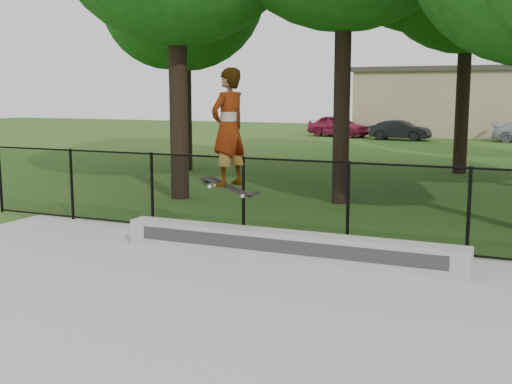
# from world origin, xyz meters

# --- Properties ---
(grind_ledge) EXTENTS (5.75, 0.40, 0.44)m
(grind_ledge) POSITION_xyz_m (-0.68, 4.70, 0.28)
(grind_ledge) COLOR #9A9B96
(grind_ledge) RESTS_ON concrete_slab
(car_a) EXTENTS (4.23, 2.70, 1.35)m
(car_a) POSITION_xyz_m (-8.56, 33.90, 0.67)
(car_a) COLOR maroon
(car_a) RESTS_ON ground
(car_b) EXTENTS (3.23, 1.53, 1.13)m
(car_b) POSITION_xyz_m (-4.48, 32.62, 0.57)
(car_b) COLOR black
(car_b) RESTS_ON ground
(skater_airborne) EXTENTS (0.80, 0.80, 2.12)m
(skater_airborne) POSITION_xyz_m (-1.65, 4.59, 2.14)
(skater_airborne) COLOR black
(skater_airborne) RESTS_ON ground
(chainlink_fence) EXTENTS (16.06, 0.06, 1.50)m
(chainlink_fence) POSITION_xyz_m (0.00, 5.90, 0.81)
(chainlink_fence) COLOR black
(chainlink_fence) RESTS_ON concrete_slab
(distant_building) EXTENTS (12.40, 6.40, 4.30)m
(distant_building) POSITION_xyz_m (-2.00, 38.00, 2.16)
(distant_building) COLOR tan
(distant_building) RESTS_ON ground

